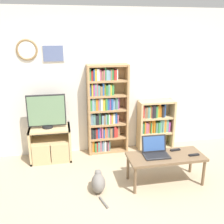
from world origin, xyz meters
TOP-DOWN VIEW (x-y plane):
  - ground_plane at (0.00, 0.00)m, footprint 18.00×18.00m
  - wall_back at (-0.01, 1.86)m, footprint 6.14×0.09m
  - tv_stand at (-1.09, 1.57)m, footprint 0.70×0.45m
  - television at (-1.12, 1.57)m, footprint 0.64×0.18m
  - bookshelf_tall at (-0.08, 1.71)m, footprint 0.73×0.25m
  - bookshelf_short at (0.87, 1.69)m, footprint 0.68×0.28m
  - coffee_table at (0.61, 0.47)m, footprint 1.13×0.48m
  - laptop at (0.46, 0.53)m, footprint 0.38×0.30m
  - remote_near_laptop at (0.81, 0.60)m, footprint 0.16×0.06m
  - remote_far_from_laptop at (1.01, 0.39)m, footprint 0.16×0.05m
  - cat at (-0.41, 0.44)m, footprint 0.23×0.58m

SIDE VIEW (x-z plane):
  - ground_plane at x=0.00m, z-range 0.00..0.00m
  - cat at x=-0.41m, z-range -0.02..0.29m
  - tv_stand at x=-1.09m, z-range 0.00..0.61m
  - coffee_table at x=0.61m, z-range 0.17..0.62m
  - remote_near_laptop at x=0.81m, z-range 0.44..0.46m
  - remote_far_from_laptop at x=1.01m, z-range 0.44..0.46m
  - bookshelf_short at x=0.87m, z-range -0.01..0.93m
  - laptop at x=0.46m, z-range 0.37..0.65m
  - bookshelf_tall at x=-0.08m, z-range 0.00..1.64m
  - television at x=-1.12m, z-range 0.60..1.19m
  - wall_back at x=-0.01m, z-range 0.01..2.61m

